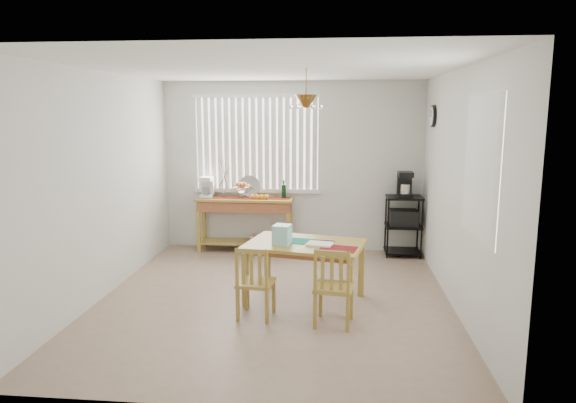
# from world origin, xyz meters

# --- Properties ---
(ground) EXTENTS (4.00, 4.50, 0.01)m
(ground) POSITION_xyz_m (0.00, 0.00, -0.01)
(ground) COLOR #9D7F6A
(room_shell) EXTENTS (4.20, 4.70, 2.70)m
(room_shell) POSITION_xyz_m (0.00, 0.02, 1.69)
(room_shell) COLOR silver
(room_shell) RESTS_ON ground
(sideboard) EXTENTS (1.48, 0.42, 0.83)m
(sideboard) POSITION_xyz_m (-0.70, 2.02, 0.62)
(sideboard) COLOR #AA8D39
(sideboard) RESTS_ON ground
(sideboard_items) EXTENTS (1.40, 0.35, 0.64)m
(sideboard_items) POSITION_xyz_m (-0.94, 2.03, 0.96)
(sideboard_items) COLOR maroon
(sideboard_items) RESTS_ON sideboard
(wire_cart) EXTENTS (0.53, 0.42, 0.90)m
(wire_cart) POSITION_xyz_m (1.69, 2.00, 0.54)
(wire_cart) COLOR black
(wire_cart) RESTS_ON ground
(cart_items) EXTENTS (0.21, 0.25, 0.37)m
(cart_items) POSITION_xyz_m (1.69, 2.01, 1.07)
(cart_items) COLOR black
(cart_items) RESTS_ON wire_cart
(dining_table) EXTENTS (1.42, 1.07, 0.68)m
(dining_table) POSITION_xyz_m (0.35, -0.04, 0.61)
(dining_table) COLOR #AA8D39
(dining_table) RESTS_ON ground
(table_items) EXTENTS (0.97, 0.65, 0.22)m
(table_items) POSITION_xyz_m (0.21, -0.12, 0.77)
(table_items) COLOR #167F66
(table_items) RESTS_ON dining_table
(chair_left) EXTENTS (0.40, 0.40, 0.78)m
(chair_left) POSITION_xyz_m (-0.13, -0.58, 0.38)
(chair_left) COLOR #AA8D39
(chair_left) RESTS_ON ground
(chair_right) EXTENTS (0.42, 0.42, 0.82)m
(chair_right) POSITION_xyz_m (0.68, -0.70, 0.40)
(chair_right) COLOR #AA8D39
(chair_right) RESTS_ON ground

